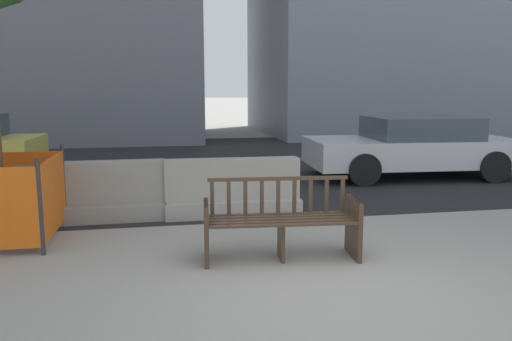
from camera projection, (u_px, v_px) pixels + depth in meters
name	position (u px, v px, depth m)	size (l,w,h in m)	color
ground_plane	(337.00, 297.00, 4.51)	(200.00, 200.00, 0.00)	gray
street_asphalt	(223.00, 161.00, 12.94)	(120.00, 12.00, 0.01)	black
street_bench	(281.00, 223.00, 5.50)	(1.73, 0.66, 0.88)	#473323
jersey_barrier_centre	(233.00, 192.00, 7.47)	(2.01, 0.71, 0.84)	#9E998E
jersey_barrier_left	(95.00, 196.00, 7.16)	(2.01, 0.70, 0.84)	gray
car_sedan_mid	(413.00, 146.00, 10.61)	(4.44, 2.19, 1.28)	silver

